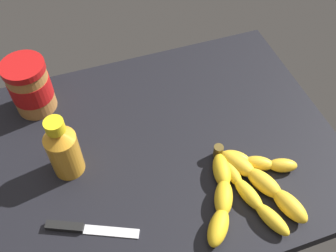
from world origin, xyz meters
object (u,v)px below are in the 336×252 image
banana_bunch (247,186)px  honey_bottle (63,149)px  butter_knife (84,228)px  peanut_butter_jar (30,87)px

banana_bunch → honey_bottle: 36.08cm
banana_bunch → butter_knife: 31.79cm
peanut_butter_jar → honey_bottle: honey_bottle is taller
peanut_butter_jar → butter_knife: (4.19, -33.20, -5.97)cm
banana_bunch → butter_knife: size_ratio=1.50×
peanut_butter_jar → banana_bunch: bearing=-44.6°
honey_bottle → butter_knife: honey_bottle is taller
honey_bottle → butter_knife: (0.09, -14.10, -6.30)cm
peanut_butter_jar → butter_knife: bearing=-82.8°
honey_bottle → butter_knife: size_ratio=0.92×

